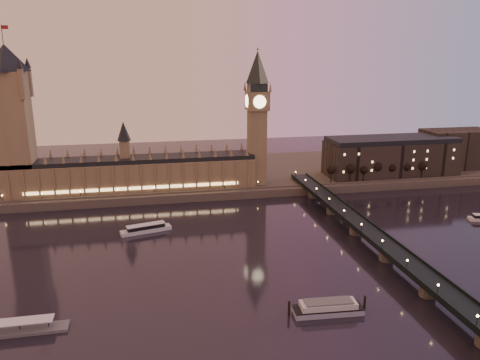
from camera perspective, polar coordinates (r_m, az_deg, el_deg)
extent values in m
plane|color=black|center=(252.46, -3.78, -9.67)|extent=(700.00, 700.00, 0.00)
cube|color=#423D35|center=(409.76, -2.66, 0.66)|extent=(560.00, 130.00, 6.00)
cube|color=brown|center=(359.69, -12.71, 0.52)|extent=(180.00, 26.00, 22.00)
cube|color=black|center=(356.77, -12.83, 2.48)|extent=(180.00, 22.00, 3.20)
cube|color=#FFCC7F|center=(348.24, -12.69, -0.99)|extent=(153.00, 0.25, 2.20)
cube|color=brown|center=(364.50, -25.72, 4.88)|extent=(22.00, 22.00, 88.00)
cone|color=black|center=(360.13, -26.71, 13.18)|extent=(31.68, 31.68, 18.00)
cylinder|color=black|center=(360.30, -27.01, 15.55)|extent=(0.44, 0.44, 12.00)
cube|color=maroon|center=(359.92, -26.75, 16.30)|extent=(4.00, 0.15, 2.50)
cube|color=brown|center=(364.83, 2.06, 4.00)|extent=(13.00, 13.00, 58.00)
cube|color=brown|center=(359.52, 2.12, 9.63)|extent=(16.00, 16.00, 14.00)
cylinder|color=#FFEAA5|center=(351.60, 2.42, 9.50)|extent=(9.60, 0.35, 9.60)
cylinder|color=#FFEAA5|center=(357.74, 0.82, 9.61)|extent=(0.35, 9.60, 9.60)
cube|color=black|center=(358.67, 2.13, 11.22)|extent=(13.00, 13.00, 6.00)
cone|color=black|center=(357.92, 2.16, 13.62)|extent=(17.68, 17.68, 24.00)
sphere|color=gold|center=(357.78, 2.18, 15.70)|extent=(2.00, 2.00, 2.00)
cube|color=black|center=(275.22, 15.66, -6.25)|extent=(13.00, 260.00, 2.00)
cube|color=black|center=(271.99, 14.48, -6.09)|extent=(0.60, 260.00, 1.00)
cube|color=black|center=(277.50, 16.85, -5.83)|extent=(0.60, 260.00, 1.00)
cube|color=black|center=(415.93, 17.90, 2.56)|extent=(110.00, 36.00, 28.00)
cube|color=black|center=(412.90, 18.08, 4.72)|extent=(108.00, 34.00, 4.00)
cube|color=black|center=(462.66, 24.84, 3.49)|extent=(60.00, 30.00, 34.00)
cylinder|color=black|center=(376.98, 11.25, 0.35)|extent=(0.70, 0.70, 10.20)
sphere|color=black|center=(375.67, 11.29, 1.14)|extent=(6.80, 6.80, 6.80)
cylinder|color=black|center=(382.04, 13.05, 0.45)|extent=(0.70, 0.70, 10.20)
sphere|color=black|center=(380.75, 13.10, 1.22)|extent=(6.80, 6.80, 6.80)
cylinder|color=black|center=(387.47, 14.80, 0.54)|extent=(0.70, 0.70, 10.20)
sphere|color=black|center=(386.19, 14.86, 1.30)|extent=(6.80, 6.80, 6.80)
cylinder|color=black|center=(393.25, 16.51, 0.63)|extent=(0.70, 0.70, 10.20)
sphere|color=black|center=(391.99, 16.57, 1.38)|extent=(6.80, 6.80, 6.80)
cylinder|color=black|center=(399.37, 18.16, 0.71)|extent=(0.70, 0.70, 10.20)
sphere|color=black|center=(398.13, 18.22, 1.45)|extent=(6.80, 6.80, 6.80)
cylinder|color=black|center=(405.81, 19.76, 0.79)|extent=(0.70, 0.70, 10.20)
sphere|color=black|center=(404.60, 19.83, 1.52)|extent=(6.80, 6.80, 6.80)
cylinder|color=black|center=(412.57, 21.31, 0.87)|extent=(0.70, 0.70, 10.20)
sphere|color=black|center=(411.37, 21.38, 1.59)|extent=(6.80, 6.80, 6.80)
cube|color=silver|center=(293.97, -11.38, -6.01)|extent=(31.50, 14.32, 2.26)
cube|color=black|center=(293.17, -11.40, -5.60)|extent=(23.45, 11.12, 2.26)
cube|color=silver|center=(292.70, -11.42, -5.35)|extent=(24.11, 11.53, 0.41)
cube|color=#929CBA|center=(207.99, 10.67, -15.38)|extent=(29.84, 10.07, 2.39)
cube|color=black|center=(207.28, 10.69, -15.05)|extent=(29.84, 10.07, 0.46)
cube|color=silver|center=(206.57, 10.71, -14.70)|extent=(24.29, 8.81, 2.39)
cube|color=#595B5E|center=(205.82, 10.73, -14.34)|extent=(20.56, 7.67, 0.64)
cylinder|color=black|center=(203.66, 6.00, -15.27)|extent=(1.01, 1.01, 6.25)
cylinder|color=black|center=(213.19, 14.95, -14.25)|extent=(1.01, 1.01, 6.25)
cube|color=#595B5E|center=(212.81, -26.35, -16.26)|extent=(44.66, 7.44, 1.28)
cube|color=silver|center=(211.05, -26.78, -15.27)|extent=(36.15, 6.38, 0.32)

